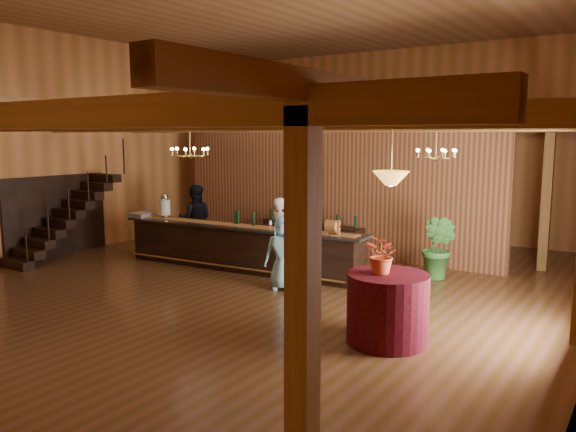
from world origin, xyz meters
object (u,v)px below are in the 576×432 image
Objects in this scene: bartender at (281,233)px; guest at (283,253)px; chandelier_right at (436,153)px; tasting_bar at (240,247)px; raffle_drum at (332,226)px; floor_plant at (439,248)px; round_table at (387,308)px; staff_second at (195,219)px; chandelier_left at (190,152)px; pendant_lamp at (391,178)px; backbar_shelf at (312,239)px; beverage_dispenser at (165,206)px.

guest is at bearing 146.94° from bartender.
chandelier_right reaches higher than guest.
raffle_drum reaches higher than tasting_bar.
tasting_bar is 4.45× the size of floor_plant.
staff_second is at bearing 155.58° from round_table.
chandelier_left is at bearing 165.56° from round_table.
pendant_lamp reaches higher than raffle_drum.
staff_second reaches higher than tasting_bar.
raffle_drum is at bearing 133.49° from pendant_lamp.
raffle_drum is 4.34m from staff_second.
tasting_bar reaches higher than backbar_shelf.
backbar_shelf is (-1.77, 2.08, -0.78)m from raffle_drum.
chandelier_left reaches higher than floor_plant.
guest is (3.72, -1.50, -0.15)m from staff_second.
raffle_drum is 2.31m from floor_plant.
bartender is 0.91× the size of staff_second.
chandelier_right is at bearing -149.05° from bartender.
staff_second is 1.21× the size of guest.
tasting_bar is at bearing -162.12° from chandelier_right.
beverage_dispenser is at bearing 149.74° from guest.
staff_second reaches higher than beverage_dispenser.
raffle_drum is 0.43× the size of chandelier_right.
tasting_bar is 3.78× the size of bartender.
pendant_lamp is at bearing 116.69° from staff_second.
beverage_dispenser is at bearing -134.00° from backbar_shelf.
bartender is (2.84, 0.83, -0.49)m from beverage_dispenser.
chandelier_left reaches higher than staff_second.
round_table is (4.07, -4.51, 0.11)m from backbar_shelf.
staff_second is (-6.59, 2.99, 0.37)m from round_table.
chandelier_right is (3.98, 1.28, 2.13)m from tasting_bar.
floor_plant is (-0.61, 3.92, -1.72)m from pendant_lamp.
raffle_drum is 3.42m from round_table.
tasting_bar is 4.16× the size of guest.
guest is 3.32m from floor_plant.
staff_second is (0.19, 0.84, -0.41)m from beverage_dispenser.
pendant_lamp is at bearing -48.28° from guest.
beverage_dispenser is 3.71m from backbar_shelf.
pendant_lamp is at bearing -17.58° from beverage_dispenser.
floor_plant reaches higher than round_table.
tasting_bar is 2.41m from chandelier_left.
chandelier_left reaches higher than round_table.
backbar_shelf is 4.04m from chandelier_left.
chandelier_right is at bearing 99.78° from round_table.
chandelier_left is 2.86m from staff_second.
pendant_lamp is at bearing -46.51° from raffle_drum.
bartender is (-3.33, -0.59, -1.84)m from chandelier_right.
round_table is at bearing -48.28° from guest.
tasting_bar is 5.47m from pendant_lamp.
tasting_bar is 2.12× the size of backbar_shelf.
chandelier_right and pendant_lamp have the same top height.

